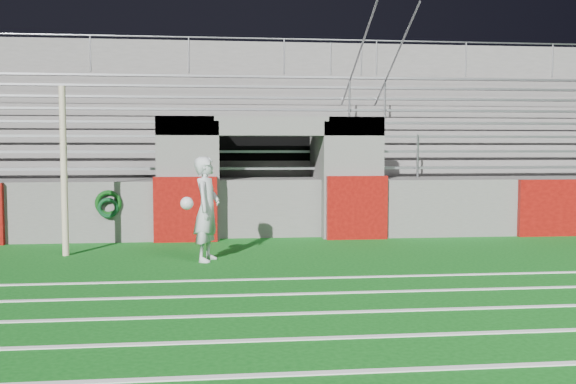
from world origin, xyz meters
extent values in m
plane|color=#0E5514|center=(0.00, 0.00, 0.00)|extent=(90.00, 90.00, 0.00)
cylinder|color=beige|center=(-3.88, 1.50, 1.52)|extent=(0.12, 0.12, 3.04)
cube|color=white|center=(0.00, -5.00, 0.01)|extent=(28.00, 0.09, 0.01)
cube|color=white|center=(0.00, -4.00, 0.01)|extent=(28.00, 0.09, 0.01)
cube|color=white|center=(0.00, -3.00, 0.01)|extent=(28.00, 0.09, 0.01)
cube|color=white|center=(0.00, -2.00, 0.01)|extent=(28.00, 0.09, 0.01)
cube|color=white|center=(0.00, -1.00, 0.01)|extent=(28.00, 0.09, 0.01)
cube|color=#5B5957|center=(-1.80, 3.50, 1.30)|extent=(1.20, 1.00, 2.60)
cube|color=#5B5957|center=(1.80, 3.50, 1.30)|extent=(1.20, 1.00, 2.60)
cube|color=black|center=(0.00, 5.20, 1.25)|extent=(2.60, 0.20, 2.50)
cube|color=#5B5957|center=(-1.15, 4.10, 1.25)|extent=(0.10, 2.20, 2.50)
cube|color=#5B5957|center=(1.15, 4.10, 1.25)|extent=(0.10, 2.20, 2.50)
cube|color=#5B5957|center=(0.00, 3.50, 2.40)|extent=(4.80, 1.00, 0.40)
cube|color=#5B5957|center=(0.00, 7.35, 1.15)|extent=(26.00, 8.00, 0.20)
cube|color=#5B5957|center=(0.00, 7.35, 0.53)|extent=(26.00, 8.00, 1.05)
cube|color=#630B08|center=(-1.80, 2.94, 0.68)|extent=(1.30, 0.15, 1.35)
cube|color=#630B08|center=(1.80, 2.94, 0.68)|extent=(1.30, 0.15, 1.35)
cube|color=#630B08|center=(6.50, 2.94, 0.62)|extent=(2.20, 0.15, 1.25)
cube|color=#97999F|center=(0.00, 4.43, 1.47)|extent=(23.00, 0.28, 0.06)
cube|color=#5B5957|center=(0.00, 5.28, 1.44)|extent=(24.00, 0.75, 0.38)
cube|color=#97999F|center=(0.00, 5.18, 1.85)|extent=(23.00, 0.28, 0.06)
cube|color=#5B5957|center=(0.00, 6.03, 1.63)|extent=(24.00, 0.75, 0.76)
cube|color=#97999F|center=(0.00, 5.93, 2.23)|extent=(23.00, 0.28, 0.06)
cube|color=#5B5957|center=(0.00, 6.78, 1.82)|extent=(24.00, 0.75, 1.14)
cube|color=#97999F|center=(0.00, 6.68, 2.61)|extent=(23.00, 0.28, 0.06)
cube|color=#5B5957|center=(0.00, 7.53, 2.01)|extent=(24.00, 0.75, 1.52)
cube|color=#97999F|center=(0.00, 7.43, 2.99)|extent=(23.00, 0.28, 0.06)
cube|color=#5B5957|center=(0.00, 8.28, 2.20)|extent=(24.00, 0.75, 1.90)
cube|color=#97999F|center=(0.00, 8.18, 3.37)|extent=(23.00, 0.28, 0.06)
cube|color=#5B5957|center=(0.00, 9.03, 2.39)|extent=(24.00, 0.75, 2.28)
cube|color=#97999F|center=(0.00, 8.93, 3.75)|extent=(23.00, 0.28, 0.06)
cube|color=#5B5957|center=(0.00, 9.78, 2.58)|extent=(24.00, 0.75, 2.66)
cube|color=#97999F|center=(0.00, 9.68, 4.13)|extent=(23.00, 0.28, 0.06)
cube|color=#5B5957|center=(0.00, 10.45, 2.65)|extent=(26.00, 0.60, 5.29)
cylinder|color=#A5A8AD|center=(2.50, 4.15, 1.75)|extent=(0.05, 0.05, 1.00)
cylinder|color=#A5A8AD|center=(2.50, 7.15, 3.27)|extent=(0.05, 0.05, 1.00)
cylinder|color=#A5A8AD|center=(2.50, 10.15, 4.79)|extent=(0.05, 0.05, 1.00)
cylinder|color=#A5A8AD|center=(2.50, 7.15, 3.77)|extent=(0.05, 6.02, 3.08)
cylinder|color=#A5A8AD|center=(3.50, 4.15, 1.75)|extent=(0.05, 0.05, 1.00)
cylinder|color=#A5A8AD|center=(3.50, 7.15, 3.27)|extent=(0.05, 0.05, 1.00)
cylinder|color=#A5A8AD|center=(3.50, 10.15, 4.79)|extent=(0.05, 0.05, 1.00)
cylinder|color=#A5A8AD|center=(3.50, 7.15, 3.77)|extent=(0.05, 6.02, 3.08)
cylinder|color=#A5A8AD|center=(-5.00, 10.15, 4.84)|extent=(0.05, 0.05, 1.10)
cylinder|color=#A5A8AD|center=(-2.00, 10.15, 4.84)|extent=(0.05, 0.05, 1.10)
cylinder|color=#A5A8AD|center=(1.00, 10.15, 4.84)|extent=(0.05, 0.05, 1.10)
cylinder|color=#A5A8AD|center=(4.00, 10.15, 4.84)|extent=(0.05, 0.05, 1.10)
cylinder|color=#A5A8AD|center=(7.00, 10.15, 4.84)|extent=(0.05, 0.05, 1.10)
cylinder|color=#A5A8AD|center=(10.00, 10.15, 4.84)|extent=(0.05, 0.05, 1.10)
cylinder|color=#A5A8AD|center=(0.00, 10.15, 5.39)|extent=(24.00, 0.05, 0.05)
imported|color=silver|center=(-1.32, 0.67, 0.90)|extent=(0.60, 0.75, 1.80)
sphere|color=white|center=(-1.66, 0.48, 1.02)|extent=(0.22, 0.22, 0.22)
torus|color=#0C3F10|center=(-3.35, 2.95, 0.82)|extent=(0.54, 0.10, 0.54)
torus|color=#0B3B1B|center=(-3.35, 2.90, 0.73)|extent=(0.42, 0.08, 0.42)
camera|label=1|loc=(-1.14, -10.35, 1.95)|focal=40.00mm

